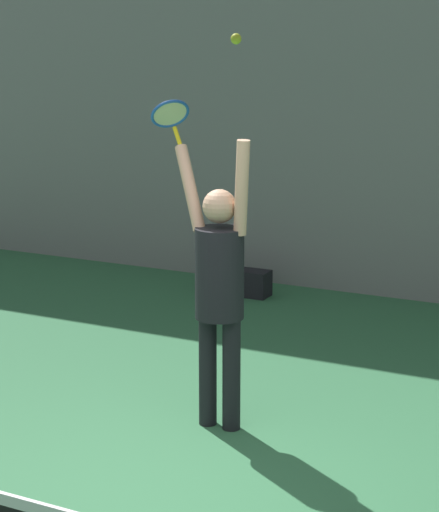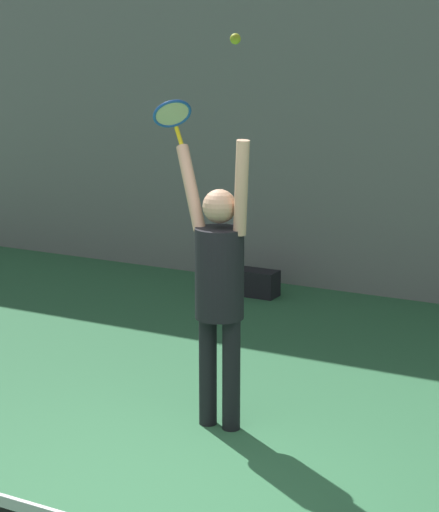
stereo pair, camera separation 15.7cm
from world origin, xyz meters
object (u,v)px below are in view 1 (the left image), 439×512
at_px(tennis_ball, 236,39).
at_px(water_bottle, 218,280).
at_px(tennis_player, 219,282).
at_px(tennis_racket, 171,116).
at_px(equipment_bag, 236,281).

relative_size(tennis_ball, water_bottle, 0.25).
bearing_deg(tennis_player, tennis_racket, 148.49).
distance_m(water_bottle, equipment_bag, 0.23).
distance_m(tennis_player, equipment_bag, 3.78).
bearing_deg(equipment_bag, tennis_ball, -64.20).
height_order(tennis_racket, equipment_bag, tennis_racket).
bearing_deg(tennis_ball, tennis_racket, 148.37).
relative_size(tennis_racket, tennis_ball, 5.26).
bearing_deg(water_bottle, tennis_player, -62.84).
bearing_deg(water_bottle, tennis_racket, -69.18).
distance_m(tennis_ball, water_bottle, 4.75).
xyz_separation_m(tennis_player, water_bottle, (-1.73, 3.37, -0.96)).
xyz_separation_m(tennis_ball, water_bottle, (-1.91, 3.48, -2.61)).
bearing_deg(tennis_ball, equipment_bag, 115.80).
bearing_deg(tennis_racket, tennis_ball, -31.63).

